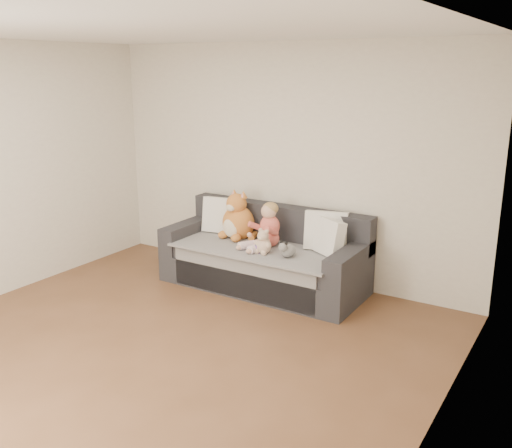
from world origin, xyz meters
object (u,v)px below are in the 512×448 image
(plush_cat, at_px, (238,220))
(sippy_cup, at_px, (258,247))
(toddler, at_px, (267,228))
(teddy_bear, at_px, (263,243))
(sofa, at_px, (265,259))

(plush_cat, relative_size, sippy_cup, 5.01)
(toddler, height_order, teddy_bear, toddler)
(toddler, distance_m, sippy_cup, 0.28)
(teddy_bear, xyz_separation_m, sippy_cup, (-0.05, -0.02, -0.05))
(toddler, xyz_separation_m, plush_cat, (-0.44, 0.11, 0.01))
(toddler, bearing_deg, plush_cat, -175.51)
(plush_cat, relative_size, teddy_bear, 2.14)
(toddler, bearing_deg, teddy_bear, -50.40)
(sofa, height_order, toddler, toddler)
(plush_cat, bearing_deg, sippy_cup, -26.70)
(toddler, relative_size, plush_cat, 0.87)
(sofa, xyz_separation_m, teddy_bear, (0.13, -0.27, 0.27))
(sofa, distance_m, teddy_bear, 0.40)
(plush_cat, bearing_deg, teddy_bear, -22.62)
(sofa, xyz_separation_m, plush_cat, (-0.40, 0.06, 0.37))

